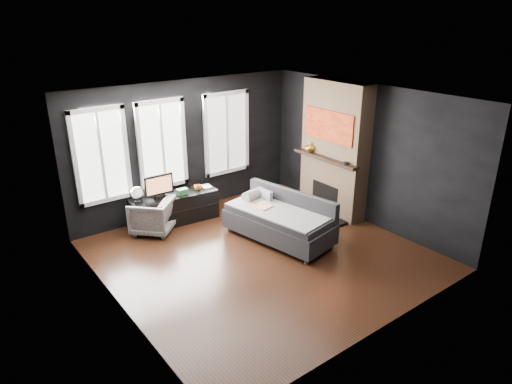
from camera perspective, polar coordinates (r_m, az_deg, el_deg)
floor at (r=7.95m, az=0.74°, el=-7.85°), size 5.00×5.00×0.00m
ceiling at (r=7.02m, az=0.84°, el=11.67°), size 5.00×5.00×0.00m
wall_back at (r=9.38m, az=-8.67°, el=5.55°), size 5.00×0.02×2.70m
wall_left at (r=6.28m, az=-17.57°, el=-3.59°), size 0.02×5.00×2.70m
wall_right at (r=9.05m, az=13.42°, el=4.61°), size 0.02×5.00×2.70m
windows at (r=8.91m, az=-11.50°, el=11.33°), size 4.00×0.16×1.76m
fireplace at (r=9.28m, az=9.80°, el=5.32°), size 0.70×1.62×2.70m
sofa at (r=8.28m, az=2.85°, el=-3.27°), size 1.37×2.16×0.86m
stripe_pillow at (r=8.65m, az=1.21°, el=-0.72°), size 0.10×0.32×0.31m
armchair at (r=8.80m, az=-12.84°, el=-2.69°), size 0.98×0.98×0.74m
media_console at (r=9.16m, az=-10.16°, el=-1.99°), size 1.75×0.69×0.59m
monitor at (r=8.83m, az=-12.08°, el=0.88°), size 0.59×0.14×0.53m
desk_fan at (r=8.76m, az=-14.67°, el=-0.30°), size 0.23×0.23×0.32m
mug at (r=9.16m, az=-7.30°, el=0.65°), size 0.16×0.14×0.14m
book at (r=9.27m, az=-6.75°, el=1.27°), size 0.17×0.05×0.24m
storage_box at (r=9.00m, az=-9.21°, el=0.06°), size 0.20×0.13×0.11m
mantel_vase at (r=9.42m, az=6.75°, el=5.61°), size 0.22×0.23×0.20m
mantel_clock at (r=8.79m, az=11.22°, el=3.57°), size 0.14×0.14×0.04m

